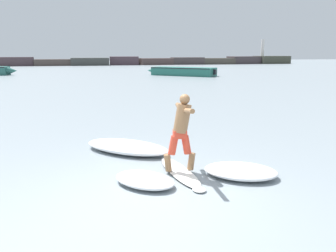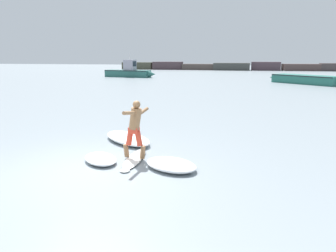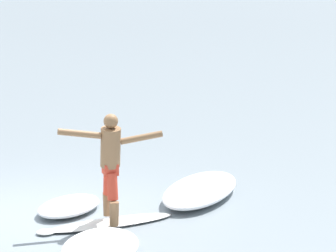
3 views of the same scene
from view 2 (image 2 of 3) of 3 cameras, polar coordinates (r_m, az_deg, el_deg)
The scene contains 9 objects.
ground_plane at distance 8.46m, azimuth -13.46°, elevation -7.35°, with size 200.00×200.00×0.00m, color gray.
rock_jetty_breakwater at distance 69.98m, azimuth 22.14°, elevation 9.54°, with size 67.26×4.81×5.35m.
surfboard at distance 8.97m, azimuth -5.89°, elevation -5.74°, with size 0.60×2.06×0.20m.
surfer at distance 8.75m, azimuth -5.76°, elevation 0.15°, with size 0.67×1.48×1.57m.
fishing_boat_near_jetty at distance 36.72m, azimuth 22.54°, elevation 7.56°, with size 6.83×6.54×0.88m.
small_boat_offshore at distance 44.98m, azimuth -6.70°, elevation 9.33°, with size 7.56×2.66×3.21m.
wave_foam_at_tail at distance 8.24m, azimuth 0.54°, elevation -6.73°, with size 1.72×1.54×0.22m.
wave_foam_at_nose at distance 10.83m, azimuth -7.06°, elevation -2.12°, with size 2.36×2.25×0.26m.
wave_foam_beside at distance 8.91m, azimuth -11.65°, elevation -5.62°, with size 1.40×1.42×0.19m.
Camera 2 is at (3.64, -7.12, 2.76)m, focal length 35.00 mm.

